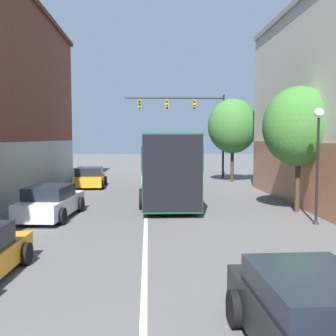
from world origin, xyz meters
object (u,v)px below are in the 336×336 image
object	(u,v)px
parked_car_left_mid	(90,178)
traffic_signal_gantry	(192,116)
street_tree_far	(233,126)
street_lamp	(318,148)
parked_car_left_near	(51,202)
hatchback_foreground	(319,324)
street_tree_near	(299,126)
bus	(167,162)

from	to	relation	value
parked_car_left_mid	traffic_signal_gantry	xyz separation A→B (m)	(7.68, 5.50, 4.55)
parked_car_left_mid	street_tree_far	world-z (taller)	street_tree_far
parked_car_left_mid	street_lamp	size ratio (longest dim) A/B	0.87
street_lamp	parked_car_left_mid	bearing A→B (deg)	130.90
street_tree_far	parked_car_left_near	bearing A→B (deg)	-128.70
parked_car_left_near	parked_car_left_mid	xyz separation A→B (m)	(0.10, 10.50, -0.02)
hatchback_foreground	traffic_signal_gantry	distance (m)	27.69
parked_car_left_near	street_tree_near	distance (m)	11.49
parked_car_left_mid	traffic_signal_gantry	size ratio (longest dim) A/B	0.47
parked_car_left_near	street_tree_far	xyz separation A→B (m)	(10.67, 13.32, 3.63)
bus	hatchback_foreground	world-z (taller)	bus
parked_car_left_mid	parked_car_left_near	bearing A→B (deg)	177.14
traffic_signal_gantry	parked_car_left_near	bearing A→B (deg)	-115.93
traffic_signal_gantry	street_tree_near	distance (m)	15.60
hatchback_foreground	street_tree_near	xyz separation A→B (m)	(4.34, 12.08, 3.27)
parked_car_left_mid	bus	bearing A→B (deg)	-135.95
hatchback_foreground	street_tree_near	world-z (taller)	street_tree_near
street_tree_near	bus	bearing A→B (deg)	140.10
bus	street_tree_far	world-z (taller)	street_tree_far
parked_car_left_near	traffic_signal_gantry	world-z (taller)	traffic_signal_gantry
parked_car_left_mid	street_tree_near	distance (m)	14.95
bus	parked_car_left_near	size ratio (longest dim) A/B	2.72
hatchback_foreground	street_tree_far	size ratio (longest dim) A/B	0.69
street_tree_near	hatchback_foreground	bearing A→B (deg)	-109.76
bus	hatchback_foreground	size ratio (longest dim) A/B	2.83
traffic_signal_gantry	street_tree_far	size ratio (longest dim) A/B	1.30
traffic_signal_gantry	street_tree_far	bearing A→B (deg)	-42.96
hatchback_foreground	parked_car_left_mid	bearing A→B (deg)	15.30
parked_car_left_near	street_tree_near	bearing A→B (deg)	-80.50
parked_car_left_near	parked_car_left_mid	size ratio (longest dim) A/B	1.16
parked_car_left_near	street_tree_far	size ratio (longest dim) A/B	0.71
parked_car_left_mid	street_tree_near	bearing A→B (deg)	-134.02
hatchback_foreground	parked_car_left_mid	size ratio (longest dim) A/B	1.12
hatchback_foreground	street_tree_near	bearing A→B (deg)	-21.22
parked_car_left_mid	street_tree_near	size ratio (longest dim) A/B	0.69
street_tree_far	hatchback_foreground	bearing A→B (deg)	-99.26
street_tree_near	parked_car_left_near	bearing A→B (deg)	-175.86
parked_car_left_mid	traffic_signal_gantry	distance (m)	10.49
bus	traffic_signal_gantry	size ratio (longest dim) A/B	1.50
street_tree_near	street_tree_far	distance (m)	12.53
street_tree_far	traffic_signal_gantry	bearing A→B (deg)	137.04
hatchback_foreground	street_lamp	world-z (taller)	street_lamp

